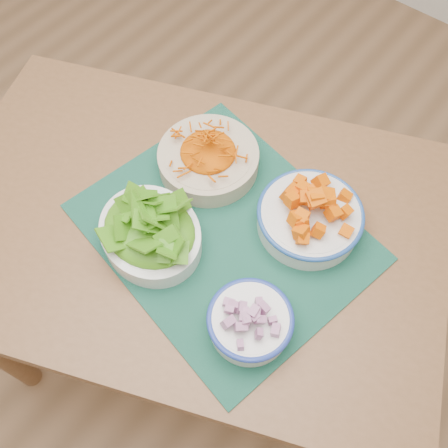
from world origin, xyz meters
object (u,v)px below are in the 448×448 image
placemat (224,232)px  onion_bowl (250,320)px  lettuce_bowl (150,230)px  table (190,245)px  carrot_bowl (208,156)px  squash_bowl (311,213)px

placemat → onion_bowl: bearing=-27.5°
placemat → lettuce_bowl: (-0.10, -0.11, 0.05)m
table → placemat: bearing=-3.4°
onion_bowl → carrot_bowl: bearing=141.2°
placemat → squash_bowl: 0.18m
placemat → carrot_bowl: bearing=151.2°
placemat → onion_bowl: 0.21m
table → carrot_bowl: (-0.05, 0.13, 0.15)m
table → squash_bowl: (0.20, 0.15, 0.17)m
squash_bowl → onion_bowl: (0.04, -0.25, -0.01)m
squash_bowl → lettuce_bowl: (-0.23, -0.23, -0.00)m
lettuce_bowl → onion_bowl: size_ratio=1.33×
carrot_bowl → onion_bowl: 0.38m
table → onion_bowl: (0.24, -0.10, 0.16)m
squash_bowl → lettuce_bowl: 0.32m
carrot_bowl → squash_bowl: 0.26m
squash_bowl → placemat: bearing=-136.5°
table → placemat: placemat is taller
carrot_bowl → lettuce_bowl: lettuce_bowl is taller
carrot_bowl → onion_bowl: (0.29, -0.24, 0.00)m
carrot_bowl → onion_bowl: size_ratio=1.28×
squash_bowl → onion_bowl: size_ratio=1.27×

